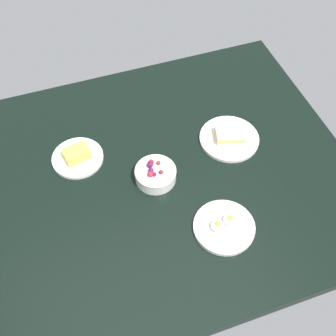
{
  "coord_description": "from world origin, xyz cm",
  "views": [
    {
      "loc": [
        -29.42,
        -84.45,
        125.4
      ],
      "look_at": [
        0.0,
        0.0,
        6.0
      ],
      "focal_mm": 47.08,
      "sensor_mm": 36.0,
      "label": 1
    }
  ],
  "objects_px": {
    "plate_eggs": "(224,226)",
    "bowl_berries": "(155,174)",
    "plate_cheese": "(77,157)",
    "plate_sandwich": "(229,138)"
  },
  "relations": [
    {
      "from": "plate_sandwich",
      "to": "plate_eggs",
      "type": "bearing_deg",
      "value": -116.57
    },
    {
      "from": "plate_eggs",
      "to": "plate_cheese",
      "type": "height_order",
      "value": "plate_cheese"
    },
    {
      "from": "plate_sandwich",
      "to": "bowl_berries",
      "type": "bearing_deg",
      "value": -166.01
    },
    {
      "from": "bowl_berries",
      "to": "plate_cheese",
      "type": "relative_size",
      "value": 0.78
    },
    {
      "from": "plate_eggs",
      "to": "plate_cheese",
      "type": "relative_size",
      "value": 1.08
    },
    {
      "from": "plate_eggs",
      "to": "plate_sandwich",
      "type": "relative_size",
      "value": 0.9
    },
    {
      "from": "bowl_berries",
      "to": "plate_eggs",
      "type": "bearing_deg",
      "value": -60.61
    },
    {
      "from": "plate_sandwich",
      "to": "plate_cheese",
      "type": "relative_size",
      "value": 1.2
    },
    {
      "from": "plate_eggs",
      "to": "bowl_berries",
      "type": "height_order",
      "value": "bowl_berries"
    },
    {
      "from": "plate_sandwich",
      "to": "plate_cheese",
      "type": "distance_m",
      "value": 0.54
    }
  ]
}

